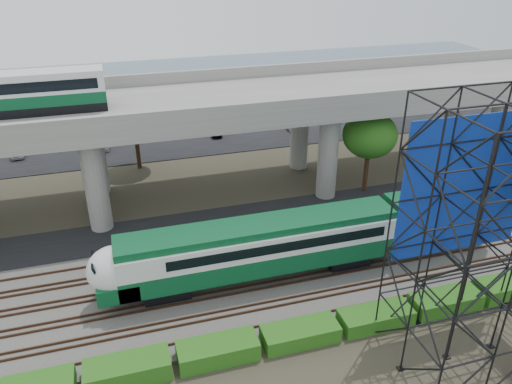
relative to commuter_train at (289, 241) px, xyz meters
name	(u,v)px	position (x,y,z in m)	size (l,w,h in m)	color
ground	(263,299)	(-2.54, -2.00, -2.88)	(140.00, 140.00, 0.00)	#474233
ballast_bed	(254,280)	(-2.54, 0.00, -2.78)	(90.00, 12.00, 0.20)	slate
service_road	(226,222)	(-2.54, 8.50, -2.84)	(90.00, 5.00, 0.08)	black
parking_lot	(182,130)	(-2.54, 32.00, -2.84)	(90.00, 18.00, 0.08)	black
harbor_water	(160,86)	(-2.54, 54.00, -2.87)	(140.00, 40.00, 0.03)	#425C6D
rail_tracks	(254,278)	(-2.54, 0.00, -2.60)	(90.00, 9.52, 0.16)	#472D1E
commuter_train	(289,241)	(0.00, 0.00, 0.00)	(29.30, 3.06, 4.30)	black
overpass	(196,110)	(-3.58, 14.00, 5.33)	(80.00, 12.00, 12.40)	#9E9B93
scaffold_tower	(497,243)	(7.55, -9.98, 4.59)	(9.36, 6.36, 15.00)	black
hedge_strip	(300,333)	(-1.53, -6.30, -2.32)	(34.60, 1.80, 1.20)	#205613
trees	(156,143)	(-7.21, 14.17, 2.69)	(40.94, 16.94, 7.69)	#382314
parked_cars	(193,125)	(-1.07, 31.70, -2.17)	(39.39, 9.77, 1.32)	silver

